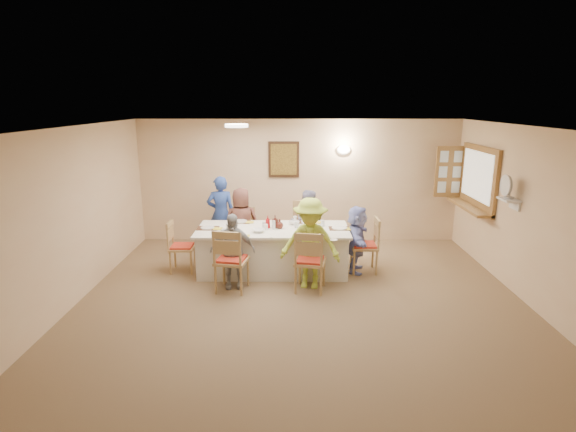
{
  "coord_description": "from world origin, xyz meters",
  "views": [
    {
      "loc": [
        -0.15,
        -5.58,
        2.83
      ],
      "look_at": [
        -0.2,
        1.4,
        1.05
      ],
      "focal_mm": 28.0,
      "sensor_mm": 36.0,
      "label": 1
    }
  ],
  "objects_px": {
    "chair_right_end": "(364,245)",
    "condiment_ketchup": "(268,222)",
    "dining_table": "(273,250)",
    "caregiver": "(221,213)",
    "chair_back_right": "(307,229)",
    "diner_right_end": "(357,239)",
    "diner_back_right": "(307,224)",
    "serving_hatch": "(478,178)",
    "chair_front_right": "(310,260)",
    "diner_back_left": "(242,223)",
    "diner_front_left": "(232,251)",
    "chair_left_end": "(182,246)",
    "chair_back_left": "(243,232)",
    "desk_fan": "(508,190)",
    "chair_front_left": "(232,259)",
    "diner_front_right": "(310,244)"
  },
  "relations": [
    {
      "from": "chair_right_end",
      "to": "condiment_ketchup",
      "type": "bearing_deg",
      "value": -90.63
    },
    {
      "from": "dining_table",
      "to": "caregiver",
      "type": "height_order",
      "value": "caregiver"
    },
    {
      "from": "chair_back_right",
      "to": "diner_right_end",
      "type": "bearing_deg",
      "value": -54.38
    },
    {
      "from": "diner_back_right",
      "to": "chair_back_right",
      "type": "bearing_deg",
      "value": -82.84
    },
    {
      "from": "serving_hatch",
      "to": "caregiver",
      "type": "relative_size",
      "value": 1.02
    },
    {
      "from": "dining_table",
      "to": "chair_right_end",
      "type": "height_order",
      "value": "chair_right_end"
    },
    {
      "from": "diner_back_right",
      "to": "chair_right_end",
      "type": "bearing_deg",
      "value": 151.56
    },
    {
      "from": "chair_front_right",
      "to": "diner_back_left",
      "type": "relative_size",
      "value": 0.74
    },
    {
      "from": "chair_front_right",
      "to": "diner_front_left",
      "type": "xyz_separation_m",
      "value": [
        -1.2,
        0.12,
        0.1
      ]
    },
    {
      "from": "caregiver",
      "to": "chair_left_end",
      "type": "bearing_deg",
      "value": 58.47
    },
    {
      "from": "chair_right_end",
      "to": "caregiver",
      "type": "distance_m",
      "value": 2.85
    },
    {
      "from": "chair_back_left",
      "to": "chair_right_end",
      "type": "relative_size",
      "value": 0.96
    },
    {
      "from": "diner_back_right",
      "to": "caregiver",
      "type": "height_order",
      "value": "caregiver"
    },
    {
      "from": "chair_front_right",
      "to": "condiment_ketchup",
      "type": "bearing_deg",
      "value": -40.09
    },
    {
      "from": "chair_left_end",
      "to": "diner_front_left",
      "type": "xyz_separation_m",
      "value": [
        0.95,
        -0.68,
        0.15
      ]
    },
    {
      "from": "serving_hatch",
      "to": "desk_fan",
      "type": "height_order",
      "value": "serving_hatch"
    },
    {
      "from": "chair_right_end",
      "to": "desk_fan",
      "type": "bearing_deg",
      "value": 72.93
    },
    {
      "from": "chair_front_right",
      "to": "diner_back_left",
      "type": "distance_m",
      "value": 1.91
    },
    {
      "from": "serving_hatch",
      "to": "chair_front_left",
      "type": "xyz_separation_m",
      "value": [
        -4.27,
        -1.52,
        -1.0
      ]
    },
    {
      "from": "serving_hatch",
      "to": "chair_back_right",
      "type": "xyz_separation_m",
      "value": [
        -3.07,
        0.08,
        -0.98
      ]
    },
    {
      "from": "chair_front_left",
      "to": "diner_back_left",
      "type": "bearing_deg",
      "value": -80.34
    },
    {
      "from": "chair_right_end",
      "to": "diner_right_end",
      "type": "relative_size",
      "value": 0.82
    },
    {
      "from": "chair_front_left",
      "to": "caregiver",
      "type": "distance_m",
      "value": 2.01
    },
    {
      "from": "chair_right_end",
      "to": "diner_right_end",
      "type": "bearing_deg",
      "value": -89.56
    },
    {
      "from": "desk_fan",
      "to": "diner_back_right",
      "type": "height_order",
      "value": "desk_fan"
    },
    {
      "from": "diner_back_left",
      "to": "condiment_ketchup",
      "type": "height_order",
      "value": "diner_back_left"
    },
    {
      "from": "diner_back_right",
      "to": "diner_front_left",
      "type": "height_order",
      "value": "diner_back_right"
    },
    {
      "from": "serving_hatch",
      "to": "caregiver",
      "type": "bearing_deg",
      "value": 174.75
    },
    {
      "from": "diner_front_left",
      "to": "diner_front_right",
      "type": "distance_m",
      "value": 1.21
    },
    {
      "from": "chair_front_left",
      "to": "diner_back_right",
      "type": "distance_m",
      "value": 1.91
    },
    {
      "from": "dining_table",
      "to": "caregiver",
      "type": "distance_m",
      "value": 1.6
    },
    {
      "from": "serving_hatch",
      "to": "chair_left_end",
      "type": "relative_size",
      "value": 1.7
    },
    {
      "from": "caregiver",
      "to": "condiment_ketchup",
      "type": "xyz_separation_m",
      "value": [
        0.96,
        -1.12,
        0.13
      ]
    },
    {
      "from": "diner_front_left",
      "to": "chair_left_end",
      "type": "bearing_deg",
      "value": 139.18
    },
    {
      "from": "dining_table",
      "to": "chair_back_right",
      "type": "height_order",
      "value": "chair_back_right"
    },
    {
      "from": "desk_fan",
      "to": "chair_right_end",
      "type": "relative_size",
      "value": 0.32
    },
    {
      "from": "chair_right_end",
      "to": "diner_back_right",
      "type": "distance_m",
      "value": 1.18
    },
    {
      "from": "diner_front_right",
      "to": "chair_front_right",
      "type": "bearing_deg",
      "value": -80.1
    },
    {
      "from": "chair_back_left",
      "to": "diner_front_left",
      "type": "relative_size",
      "value": 0.77
    },
    {
      "from": "diner_back_left",
      "to": "chair_left_end",
      "type": "bearing_deg",
      "value": 25.16
    },
    {
      "from": "chair_left_end",
      "to": "dining_table",
      "type": "bearing_deg",
      "value": -90.93
    },
    {
      "from": "condiment_ketchup",
      "to": "diner_front_left",
      "type": "bearing_deg",
      "value": -125.85
    },
    {
      "from": "chair_front_right",
      "to": "caregiver",
      "type": "distance_m",
      "value": 2.57
    },
    {
      "from": "dining_table",
      "to": "chair_front_right",
      "type": "xyz_separation_m",
      "value": [
        0.6,
        -0.8,
        0.11
      ]
    },
    {
      "from": "dining_table",
      "to": "chair_back_left",
      "type": "xyz_separation_m",
      "value": [
        -0.6,
        0.8,
        0.08
      ]
    },
    {
      "from": "desk_fan",
      "to": "condiment_ketchup",
      "type": "xyz_separation_m",
      "value": [
        -3.64,
        0.66,
        -0.68
      ]
    },
    {
      "from": "serving_hatch",
      "to": "diner_back_right",
      "type": "height_order",
      "value": "serving_hatch"
    },
    {
      "from": "dining_table",
      "to": "diner_back_right",
      "type": "relative_size",
      "value": 1.98
    },
    {
      "from": "desk_fan",
      "to": "chair_front_left",
      "type": "height_order",
      "value": "desk_fan"
    },
    {
      "from": "chair_left_end",
      "to": "diner_front_right",
      "type": "relative_size",
      "value": 0.62
    }
  ]
}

